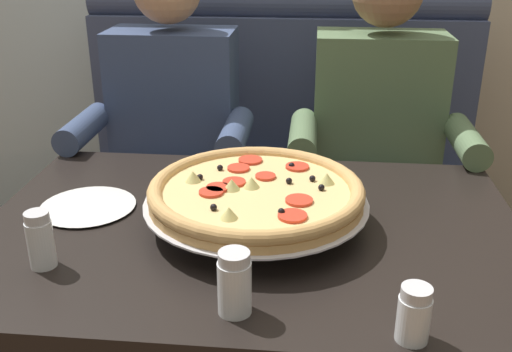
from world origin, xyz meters
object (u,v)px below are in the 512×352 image
at_px(pizza, 256,193).
at_px(patio_chair, 84,81).
at_px(diner_left, 168,135).
at_px(dining_table, 251,263).
at_px(diner_right, 378,142).
at_px(shaker_oregano, 235,287).
at_px(shaker_pepper_flakes, 41,244).
at_px(shaker_parmesan, 414,318).
at_px(booth_bench, 276,193).
at_px(plate_near_left, 88,204).

bearing_deg(pizza, patio_chair, 120.27).
xyz_separation_m(diner_left, pizza, (0.34, -0.60, 0.09)).
distance_m(dining_table, diner_right, 0.70).
height_order(dining_table, diner_left, diner_left).
bearing_deg(shaker_oregano, diner_right, 70.64).
distance_m(shaker_pepper_flakes, shaker_oregano, 0.40).
distance_m(shaker_parmesan, shaker_pepper_flakes, 0.69).
relative_size(dining_table, diner_right, 0.92).
xyz_separation_m(booth_bench, shaker_oregano, (0.01, -1.18, 0.37)).
bearing_deg(plate_near_left, shaker_oregano, -42.67).
relative_size(diner_left, patio_chair, 1.48).
bearing_deg(diner_left, shaker_parmesan, -57.14).
xyz_separation_m(plate_near_left, patio_chair, (-0.76, 1.94, -0.21)).
xyz_separation_m(shaker_parmesan, patio_chair, (-1.44, 2.34, -0.24)).
xyz_separation_m(dining_table, patio_chair, (-1.15, 1.99, -0.10)).
relative_size(pizza, shaker_oregano, 4.21).
height_order(shaker_pepper_flakes, plate_near_left, shaker_pepper_flakes).
height_order(dining_table, diner_right, diner_right).
bearing_deg(diner_left, dining_table, -61.58).
xyz_separation_m(shaker_pepper_flakes, plate_near_left, (-0.01, 0.25, -0.04)).
bearing_deg(dining_table, diner_left, 118.42).
relative_size(diner_left, pizza, 2.64).
height_order(dining_table, pizza, pizza).
bearing_deg(patio_chair, dining_table, -60.05).
bearing_deg(plate_near_left, diner_left, 84.40).
height_order(booth_bench, dining_table, booth_bench).
bearing_deg(patio_chair, shaker_parmesan, -58.46).
xyz_separation_m(dining_table, diner_left, (-0.33, 0.61, 0.08)).
xyz_separation_m(diner_left, plate_near_left, (-0.05, -0.56, 0.02)).
bearing_deg(diner_right, pizza, -117.97).
distance_m(diner_right, plate_near_left, 0.91).
distance_m(shaker_parmesan, patio_chair, 2.76).
bearing_deg(booth_bench, plate_near_left, -114.94).
distance_m(shaker_pepper_flakes, plate_near_left, 0.25).
distance_m(dining_table, patio_chair, 2.30).
distance_m(booth_bench, patio_chair, 1.61).
height_order(pizza, shaker_oregano, shaker_oregano).
xyz_separation_m(dining_table, shaker_oregano, (0.01, -0.31, 0.14)).
xyz_separation_m(diner_right, shaker_pepper_flakes, (-0.71, -0.81, 0.06)).
distance_m(pizza, plate_near_left, 0.40).
height_order(booth_bench, plate_near_left, booth_bench).
distance_m(diner_right, pizza, 0.68).
relative_size(booth_bench, shaker_pepper_flakes, 12.84).
bearing_deg(shaker_oregano, patio_chair, 116.62).
relative_size(shaker_parmesan, patio_chair, 0.11).
relative_size(diner_left, shaker_oregano, 11.14).
bearing_deg(diner_right, patio_chair, 136.85).
distance_m(diner_left, pizza, 0.69).
height_order(booth_bench, shaker_oregano, booth_bench).
relative_size(dining_table, shaker_pepper_flakes, 10.31).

